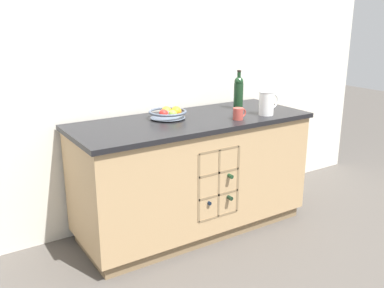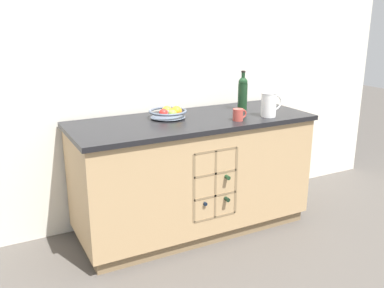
{
  "view_description": "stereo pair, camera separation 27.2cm",
  "coord_description": "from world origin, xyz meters",
  "px_view_note": "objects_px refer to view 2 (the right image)",
  "views": [
    {
      "loc": [
        -1.66,
        -2.58,
        1.62
      ],
      "look_at": [
        0.0,
        0.0,
        0.69
      ],
      "focal_mm": 40.0,
      "sensor_mm": 36.0,
      "label": 1
    },
    {
      "loc": [
        -1.42,
        -2.72,
        1.62
      ],
      "look_at": [
        0.0,
        0.0,
        0.69
      ],
      "focal_mm": 40.0,
      "sensor_mm": 36.0,
      "label": 2
    }
  ],
  "objects_px": {
    "fruit_bowl": "(168,113)",
    "white_pitcher": "(269,104)",
    "ceramic_mug": "(238,115)",
    "standing_wine_bottle": "(243,92)"
  },
  "relations": [
    {
      "from": "fruit_bowl",
      "to": "standing_wine_bottle",
      "type": "xyz_separation_m",
      "value": [
        0.65,
        -0.0,
        0.1
      ]
    },
    {
      "from": "ceramic_mug",
      "to": "standing_wine_bottle",
      "type": "xyz_separation_m",
      "value": [
        0.23,
        0.3,
        0.1
      ]
    },
    {
      "from": "fruit_bowl",
      "to": "white_pitcher",
      "type": "relative_size",
      "value": 1.53
    },
    {
      "from": "fruit_bowl",
      "to": "white_pitcher",
      "type": "height_order",
      "value": "white_pitcher"
    },
    {
      "from": "fruit_bowl",
      "to": "ceramic_mug",
      "type": "distance_m",
      "value": 0.51
    },
    {
      "from": "ceramic_mug",
      "to": "standing_wine_bottle",
      "type": "height_order",
      "value": "standing_wine_bottle"
    },
    {
      "from": "ceramic_mug",
      "to": "standing_wine_bottle",
      "type": "relative_size",
      "value": 0.36
    },
    {
      "from": "fruit_bowl",
      "to": "standing_wine_bottle",
      "type": "height_order",
      "value": "standing_wine_bottle"
    },
    {
      "from": "ceramic_mug",
      "to": "fruit_bowl",
      "type": "bearing_deg",
      "value": 144.46
    },
    {
      "from": "ceramic_mug",
      "to": "standing_wine_bottle",
      "type": "distance_m",
      "value": 0.39
    }
  ]
}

